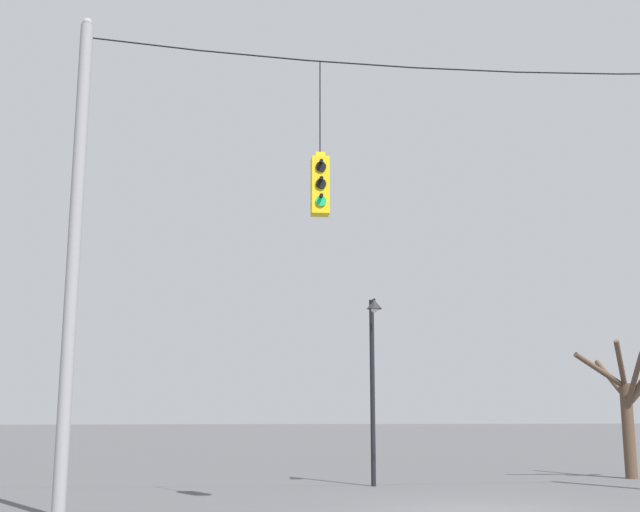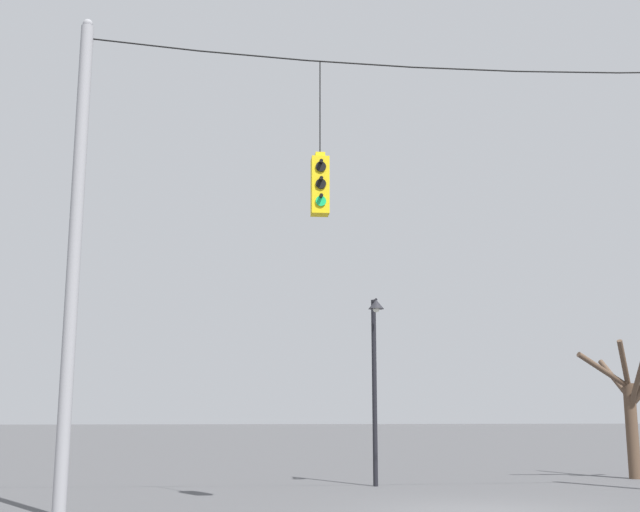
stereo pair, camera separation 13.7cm
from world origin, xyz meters
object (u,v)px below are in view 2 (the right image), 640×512
(utility_pole_left, at_px, (74,254))
(bare_tree, at_px, (633,404))
(street_lamp, at_px, (375,357))
(traffic_light_over_intersection, at_px, (320,185))

(utility_pole_left, xyz_separation_m, bare_tree, (13.84, 6.64, -2.67))
(street_lamp, height_order, bare_tree, street_lamp)
(traffic_light_over_intersection, bearing_deg, bare_tree, 35.64)
(utility_pole_left, distance_m, bare_tree, 15.58)
(bare_tree, bearing_deg, utility_pole_left, -154.38)
(utility_pole_left, distance_m, traffic_light_over_intersection, 4.80)
(traffic_light_over_intersection, distance_m, street_lamp, 6.18)
(traffic_light_over_intersection, distance_m, bare_tree, 12.13)
(street_lamp, bearing_deg, utility_pole_left, -141.68)
(traffic_light_over_intersection, height_order, bare_tree, traffic_light_over_intersection)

